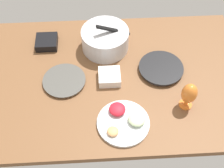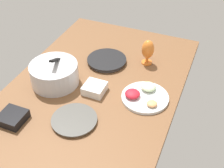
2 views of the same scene
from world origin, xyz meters
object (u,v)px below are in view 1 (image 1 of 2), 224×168
object	(u,v)px
square_bowl_black	(47,42)
dinner_plate_right	(161,69)
mixing_bowl	(105,39)
fruit_platter	(124,121)
hurricane_glass_orange	(189,94)
square_bowl_white	(109,76)
dinner_plate_left	(64,81)

from	to	relation	value
square_bowl_black	dinner_plate_right	bearing A→B (deg)	-19.89
mixing_bowl	fruit_platter	bearing A→B (deg)	-82.51
hurricane_glass_orange	square_bowl_white	size ratio (longest dim) A/B	1.41
mixing_bowl	hurricane_glass_orange	xyz separation A→B (cm)	(43.08, -47.63, 3.11)
dinner_plate_right	fruit_platter	xyz separation A→B (cm)	(-25.68, -35.39, 0.26)
hurricane_glass_orange	square_bowl_white	distance (cm)	47.20
hurricane_glass_orange	square_bowl_black	bearing A→B (deg)	147.40
dinner_plate_right	hurricane_glass_orange	size ratio (longest dim) A/B	1.51
hurricane_glass_orange	dinner_plate_right	bearing A→B (deg)	110.76
dinner_plate_right	square_bowl_white	xyz separation A→B (cm)	(-31.87, -5.56, 1.45)
dinner_plate_right	square_bowl_white	size ratio (longest dim) A/B	2.13
dinner_plate_left	fruit_platter	bearing A→B (deg)	-41.76
fruit_platter	square_bowl_white	xyz separation A→B (cm)	(-6.19, 29.83, 1.19)
hurricane_glass_orange	square_bowl_black	xyz separation A→B (cm)	(-81.27, 51.97, -7.80)
dinner_plate_left	dinner_plate_right	world-z (taller)	dinner_plate_right
fruit_platter	square_bowl_white	world-z (taller)	fruit_platter
dinner_plate_right	fruit_platter	distance (cm)	43.73
mixing_bowl	hurricane_glass_orange	bearing A→B (deg)	-47.87
dinner_plate_left	mixing_bowl	distance (cm)	38.01
dinner_plate_right	mixing_bowl	xyz separation A→B (cm)	(-33.17, 21.49, 5.95)
dinner_plate_right	mixing_bowl	world-z (taller)	mixing_bowl
dinner_plate_left	dinner_plate_right	xyz separation A→B (cm)	(58.90, 5.73, 0.50)
fruit_platter	square_bowl_white	distance (cm)	30.49
square_bowl_black	hurricane_glass_orange	bearing A→B (deg)	-32.60
mixing_bowl	square_bowl_black	distance (cm)	38.72
mixing_bowl	hurricane_glass_orange	world-z (taller)	mixing_bowl
square_bowl_white	hurricane_glass_orange	bearing A→B (deg)	-26.23
mixing_bowl	square_bowl_black	size ratio (longest dim) A/B	2.26
fruit_platter	mixing_bowl	bearing A→B (deg)	97.49
square_bowl_white	dinner_plate_left	bearing A→B (deg)	-179.64
square_bowl_black	fruit_platter	bearing A→B (deg)	-53.27
dinner_plate_right	mixing_bowl	distance (cm)	39.97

